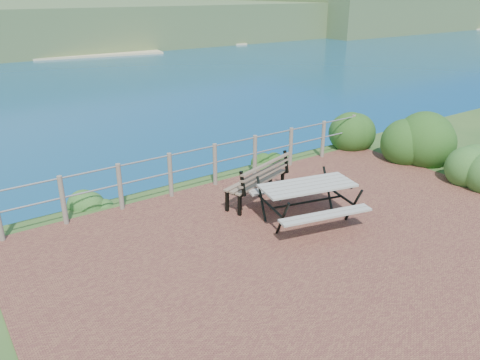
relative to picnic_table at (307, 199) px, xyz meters
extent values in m
cube|color=brown|center=(-0.49, -0.76, -0.49)|extent=(10.00, 7.00, 0.12)
cylinder|color=#6B5B4C|center=(-3.94, 2.59, 0.03)|extent=(0.10, 0.10, 1.00)
cylinder|color=#6B5B4C|center=(-2.79, 2.59, 0.03)|extent=(0.10, 0.10, 1.00)
cylinder|color=#6B5B4C|center=(-1.64, 2.59, 0.03)|extent=(0.10, 0.10, 1.00)
cylinder|color=#6B5B4C|center=(-0.49, 2.59, 0.03)|extent=(0.10, 0.10, 1.00)
cylinder|color=#6B5B4C|center=(0.66, 2.59, 0.03)|extent=(0.10, 0.10, 1.00)
cylinder|color=#6B5B4C|center=(1.81, 2.59, 0.03)|extent=(0.10, 0.10, 1.00)
cylinder|color=#6B5B4C|center=(2.96, 2.59, 0.03)|extent=(0.10, 0.10, 1.00)
cylinder|color=#6B5B4C|center=(4.11, 2.59, 0.03)|extent=(0.10, 0.10, 1.00)
cylinder|color=slate|center=(-0.49, 2.59, 0.48)|extent=(9.40, 0.04, 0.04)
cylinder|color=slate|center=(-0.49, 2.59, 0.08)|extent=(9.40, 0.04, 0.04)
cube|color=#3F6030|center=(139.51, 209.24, -6.49)|extent=(260.00, 180.00, 12.00)
cube|color=#3F6030|center=(199.51, 169.24, -2.49)|extent=(160.00, 120.00, 20.00)
cube|color=beige|center=(129.51, 124.24, -12.24)|extent=(209.53, 114.73, 0.50)
cube|color=#A59E94|center=(0.00, 0.00, 0.28)|extent=(1.95, 1.15, 0.04)
cube|color=#A59E94|center=(0.00, 0.00, -0.03)|extent=(1.84, 0.68, 0.04)
cube|color=#A59E94|center=(0.00, 0.00, -0.03)|extent=(1.84, 0.68, 0.04)
cylinder|color=black|center=(0.00, 0.00, -0.08)|extent=(1.54, 0.41, 0.04)
cube|color=brown|center=(-0.24, 1.33, 0.00)|extent=(1.77, 0.94, 0.04)
cube|color=brown|center=(-0.24, 1.33, 0.30)|extent=(1.68, 0.65, 0.39)
cube|color=black|center=(-0.24, 1.33, -0.24)|extent=(0.07, 0.08, 0.47)
cube|color=black|center=(-0.24, 1.33, -0.24)|extent=(0.07, 0.08, 0.47)
cube|color=black|center=(-0.24, 1.33, -0.24)|extent=(0.07, 0.08, 0.47)
cube|color=black|center=(-0.24, 1.33, -0.24)|extent=(0.07, 0.08, 0.47)
ellipsoid|color=#224716|center=(4.77, 0.85, -0.49)|extent=(1.58, 1.58, 2.23)
ellipsoid|color=#2E5A21|center=(4.68, -0.95, -0.49)|extent=(1.06, 1.06, 1.51)
ellipsoid|color=#224716|center=(4.40, 2.82, -0.49)|extent=(1.21, 1.21, 1.72)
ellipsoid|color=#2E5A21|center=(-3.17, 3.28, -0.49)|extent=(0.71, 0.71, 0.43)
ellipsoid|color=#224716|center=(1.64, 3.34, -0.49)|extent=(0.68, 0.68, 0.39)
camera|label=1|loc=(-5.82, -6.05, 3.78)|focal=35.00mm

